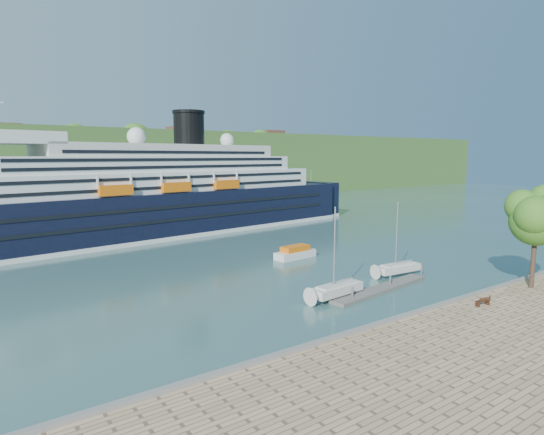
{
  "coord_description": "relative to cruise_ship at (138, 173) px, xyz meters",
  "views": [
    {
      "loc": [
        -34.93,
        -24.92,
        15.12
      ],
      "look_at": [
        3.78,
        30.0,
        6.01
      ],
      "focal_mm": 30.0,
      "sensor_mm": 36.0,
      "label": 1
    }
  ],
  "objects": [
    {
      "name": "ground",
      "position": [
        6.73,
        -58.11,
        -12.05
      ],
      "size": [
        400.0,
        400.0,
        0.0
      ],
      "primitive_type": "plane",
      "color": "#305553",
      "rests_on": "ground"
    },
    {
      "name": "far_hillside",
      "position": [
        6.73,
        86.89,
        -0.05
      ],
      "size": [
        400.0,
        50.0,
        24.0
      ],
      "primitive_type": "cube",
      "color": "#315722",
      "rests_on": "ground"
    },
    {
      "name": "quay_coping",
      "position": [
        6.73,
        -58.31,
        -10.9
      ],
      "size": [
        220.0,
        0.5,
        0.3
      ],
      "primitive_type": "cube",
      "color": "slate",
      "rests_on": "promenade"
    },
    {
      "name": "cruise_ship",
      "position": [
        0.0,
        0.0,
        0.0
      ],
      "size": [
        108.47,
        30.19,
        24.1
      ],
      "primitive_type": null,
      "rotation": [
        0.0,
        0.0,
        0.14
      ],
      "color": "black",
      "rests_on": "ground"
    },
    {
      "name": "park_bench",
      "position": [
        12.16,
        -60.53,
        -10.55
      ],
      "size": [
        1.65,
        0.91,
        1.0
      ],
      "primitive_type": null,
      "rotation": [
        0.0,
        0.0,
        -0.18
      ],
      "color": "#472514",
      "rests_on": "promenade"
    },
    {
      "name": "promenade_tree",
      "position": [
        22.2,
        -60.24,
        -5.05
      ],
      "size": [
        7.25,
        7.25,
        12.0
      ],
      "primitive_type": null,
      "color": "#336B1C",
      "rests_on": "promenade"
    },
    {
      "name": "floating_pontoon",
      "position": [
        10.68,
        -49.37,
        -11.88
      ],
      "size": [
        16.05,
        3.97,
        0.35
      ],
      "primitive_type": null,
      "rotation": [
        0.0,
        0.0,
        0.13
      ],
      "color": "slate",
      "rests_on": "ground"
    },
    {
      "name": "sailboat_white_near",
      "position": [
        4.62,
        -48.53,
        -7.33
      ],
      "size": [
        7.48,
        2.76,
        9.44
      ],
      "primitive_type": null,
      "rotation": [
        0.0,
        0.0,
        0.1
      ],
      "color": "silver",
      "rests_on": "ground"
    },
    {
      "name": "sailboat_white_far",
      "position": [
        17.53,
        -46.13,
        -7.52
      ],
      "size": [
        7.15,
        2.51,
        9.06
      ],
      "primitive_type": null,
      "rotation": [
        0.0,
        0.0,
        -0.08
      ],
      "color": "silver",
      "rests_on": "ground"
    },
    {
      "name": "tender_launch",
      "position": [
        12.89,
        -30.75,
        -11.12
      ],
      "size": [
        6.98,
        3.02,
        1.87
      ],
      "primitive_type": null,
      "rotation": [
        0.0,
        0.0,
        0.11
      ],
      "color": "orange",
      "rests_on": "ground"
    }
  ]
}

